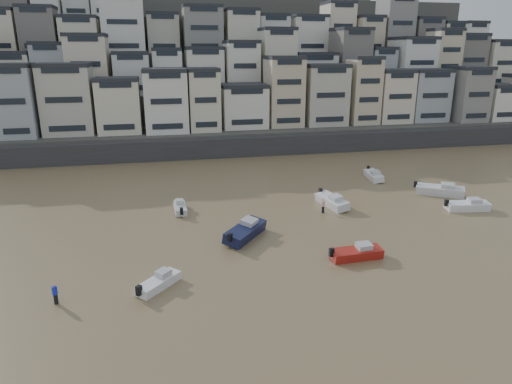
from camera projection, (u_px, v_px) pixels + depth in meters
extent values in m
cube|color=#38383A|center=(244.00, 146.00, 84.19)|extent=(140.00, 3.00, 3.50)
cube|color=#4C4C47|center=(262.00, 137.00, 91.67)|extent=(140.00, 14.00, 4.00)
cube|color=#4C4C47|center=(250.00, 114.00, 101.95)|extent=(140.00, 14.00, 10.00)
cube|color=#4C4C47|center=(240.00, 91.00, 111.93)|extent=(140.00, 14.00, 18.00)
cube|color=#4C4C47|center=(231.00, 72.00, 121.90)|extent=(140.00, 16.00, 26.00)
cube|color=#4C4C47|center=(223.00, 59.00, 134.05)|extent=(140.00, 18.00, 32.00)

